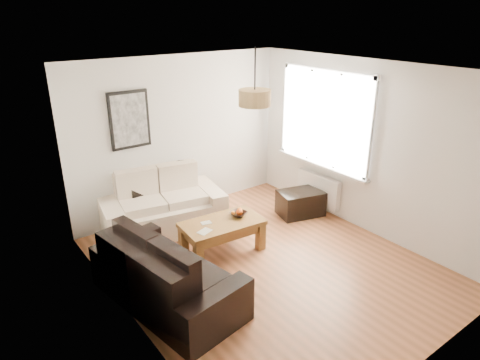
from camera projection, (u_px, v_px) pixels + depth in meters
floor at (266, 264)px, 5.82m from camera, size 4.50×4.50×0.00m
ceiling at (272, 69)px, 4.86m from camera, size 3.80×4.50×0.00m
wall_back at (180, 136)px, 7.01m from camera, size 3.80×0.04×2.60m
wall_front at (438, 252)px, 3.67m from camera, size 3.80×0.04×2.60m
wall_left at (124, 217)px, 4.28m from camera, size 0.04×4.50×2.60m
wall_right at (365, 148)px, 6.40m from camera, size 0.04×4.50×2.60m
window_bay at (325, 119)px, 6.86m from camera, size 0.14×1.90×1.60m
radiator at (318, 189)px, 7.29m from camera, size 0.10×0.90×0.52m
poster at (129, 120)px, 6.37m from camera, size 0.62×0.04×0.87m
pendant_shade at (255, 98)px, 5.22m from camera, size 0.40×0.40×0.20m
loveseat_cream at (162, 202)px, 6.63m from camera, size 1.98×1.31×0.91m
sofa_leather at (167, 271)px, 4.96m from camera, size 1.22×2.03×0.82m
coffee_table at (222, 236)px, 6.07m from camera, size 1.19×0.72×0.47m
ottoman at (301, 203)px, 7.17m from camera, size 0.83×0.65×0.42m
cushion_left at (141, 183)px, 6.56m from camera, size 0.37×0.12×0.37m
cushion_right at (176, 175)px, 6.90m from camera, size 0.39×0.24×0.38m
fruit_bowl at (239, 214)px, 6.16m from camera, size 0.30×0.30×0.06m
orange_a at (240, 212)px, 6.18m from camera, size 0.11×0.11×0.09m
orange_b at (240, 210)px, 6.24m from camera, size 0.10×0.10×0.08m
orange_c at (233, 213)px, 6.15m from camera, size 0.07×0.07×0.06m
papers at (205, 231)px, 5.72m from camera, size 0.22×0.19×0.01m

